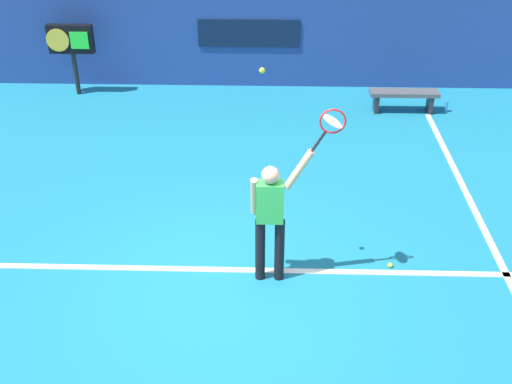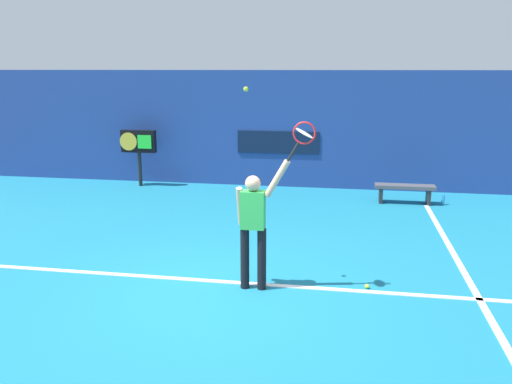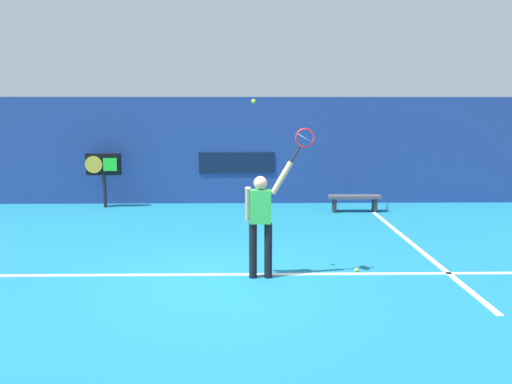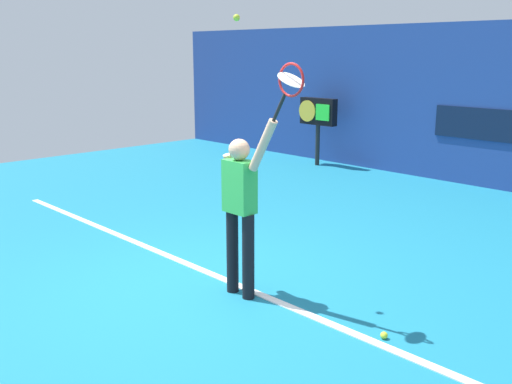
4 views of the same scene
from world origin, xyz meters
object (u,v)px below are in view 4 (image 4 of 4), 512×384
object	(u,v)px
tennis_player	(240,204)
scoreboard_clock	(318,114)
tennis_ball	(237,18)
spare_ball	(384,335)
tennis_racket	(290,83)

from	to	relation	value
tennis_player	scoreboard_clock	bearing A→B (deg)	124.33
tennis_ball	scoreboard_clock	distance (m)	7.63
spare_ball	scoreboard_clock	bearing A→B (deg)	134.66
tennis_racket	spare_ball	world-z (taller)	tennis_racket
tennis_racket	tennis_player	bearing A→B (deg)	179.64
tennis_racket	spare_ball	xyz separation A→B (m)	(0.96, 0.27, -2.24)
scoreboard_clock	spare_ball	size ratio (longest dim) A/B	22.51
tennis_ball	scoreboard_clock	size ratio (longest dim) A/B	0.04
tennis_racket	tennis_ball	distance (m)	1.00
tennis_player	tennis_ball	distance (m)	1.87
tennis_ball	tennis_racket	bearing A→B (deg)	-5.30
tennis_racket	tennis_ball	bearing A→B (deg)	174.70
tennis_racket	scoreboard_clock	xyz separation A→B (m)	(-4.95, 6.25, -1.10)
scoreboard_clock	spare_ball	distance (m)	8.48
tennis_player	spare_ball	world-z (taller)	tennis_player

